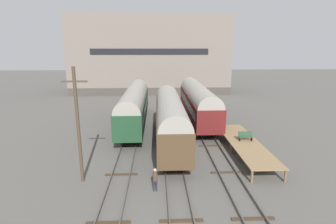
{
  "coord_description": "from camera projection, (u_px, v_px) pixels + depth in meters",
  "views": [
    {
      "loc": [
        -1.38,
        -22.45,
        10.01
      ],
      "look_at": [
        0.0,
        9.23,
        2.2
      ],
      "focal_mm": 28.0,
      "sensor_mm": 36.0,
      "label": 1
    }
  ],
  "objects": [
    {
      "name": "track_right",
      "position": [
        218.0,
        157.0,
        24.38
      ],
      "size": [
        2.6,
        60.0,
        0.26
      ],
      "color": "#4C4742",
      "rests_on": "ground"
    },
    {
      "name": "train_car_maroon",
      "position": [
        198.0,
        100.0,
        36.29
      ],
      "size": [
        3.14,
        18.66,
        5.13
      ],
      "color": "black",
      "rests_on": "ground"
    },
    {
      "name": "ground_plane",
      "position": [
        172.0,
        159.0,
        24.23
      ],
      "size": [
        200.0,
        200.0,
        0.0
      ],
      "primitive_type": "plane",
      "color": "#56544F"
    },
    {
      "name": "track_left",
      "position": [
        126.0,
        158.0,
        24.02
      ],
      "size": [
        2.6,
        60.0,
        0.26
      ],
      "color": "#4C4742",
      "rests_on": "ground"
    },
    {
      "name": "warehouse_building",
      "position": [
        150.0,
        55.0,
        60.17
      ],
      "size": [
        34.77,
        12.54,
        16.76
      ],
      "color": "#46403A",
      "rests_on": "ground"
    },
    {
      "name": "train_car_brown",
      "position": [
        170.0,
        117.0,
        27.26
      ],
      "size": [
        2.92,
        16.51,
        5.2
      ],
      "color": "black",
      "rests_on": "ground"
    },
    {
      "name": "bench",
      "position": [
        246.0,
        136.0,
        25.69
      ],
      "size": [
        1.4,
        0.4,
        0.91
      ],
      "color": "#2D4C33",
      "rests_on": "station_platform"
    },
    {
      "name": "station_platform",
      "position": [
        244.0,
        143.0,
        25.35
      ],
      "size": [
        2.9,
        11.8,
        1.11
      ],
      "color": "#8C704C",
      "rests_on": "ground"
    },
    {
      "name": "train_car_green",
      "position": [
        134.0,
        104.0,
        33.91
      ],
      "size": [
        2.97,
        18.36,
        5.06
      ],
      "color": "black",
      "rests_on": "ground"
    },
    {
      "name": "utility_pole",
      "position": [
        78.0,
        125.0,
        19.14
      ],
      "size": [
        1.8,
        0.24,
        8.75
      ],
      "color": "#473828",
      "rests_on": "ground"
    },
    {
      "name": "track_middle",
      "position": [
        172.0,
        157.0,
        24.2
      ],
      "size": [
        2.6,
        60.0,
        0.26
      ],
      "color": "#4C4742",
      "rests_on": "ground"
    },
    {
      "name": "person_worker",
      "position": [
        155.0,
        178.0,
        18.53
      ],
      "size": [
        0.32,
        0.32,
        1.76
      ],
      "color": "#282833",
      "rests_on": "ground"
    }
  ]
}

